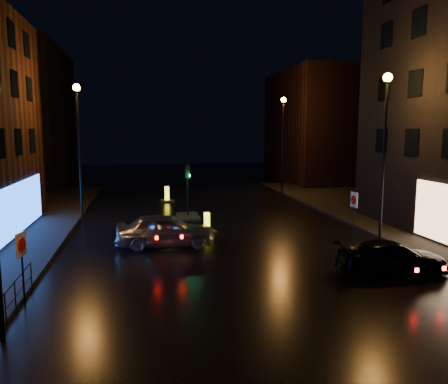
% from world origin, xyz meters
% --- Properties ---
extents(ground, '(120.00, 120.00, 0.00)m').
position_xyz_m(ground, '(0.00, 0.00, 0.00)').
color(ground, black).
rests_on(ground, ground).
extents(building_far_left, '(8.00, 16.00, 14.00)m').
position_xyz_m(building_far_left, '(-16.00, 35.00, 7.00)').
color(building_far_left, black).
rests_on(building_far_left, ground).
extents(building_far_right, '(8.00, 14.00, 12.00)m').
position_xyz_m(building_far_right, '(15.00, 32.00, 6.00)').
color(building_far_right, black).
rests_on(building_far_right, ground).
extents(street_lamp_lfar, '(0.44, 0.44, 8.37)m').
position_xyz_m(street_lamp_lfar, '(-7.80, 14.00, 5.56)').
color(street_lamp_lfar, black).
rests_on(street_lamp_lfar, ground).
extents(street_lamp_rnear, '(0.44, 0.44, 8.37)m').
position_xyz_m(street_lamp_rnear, '(7.80, 6.00, 5.56)').
color(street_lamp_rnear, black).
rests_on(street_lamp_rnear, ground).
extents(street_lamp_rfar, '(0.44, 0.44, 8.37)m').
position_xyz_m(street_lamp_rfar, '(7.80, 22.00, 5.56)').
color(street_lamp_rfar, black).
rests_on(street_lamp_rfar, ground).
extents(traffic_signal, '(1.40, 2.40, 3.45)m').
position_xyz_m(traffic_signal, '(-1.20, 14.00, 0.50)').
color(traffic_signal, black).
rests_on(traffic_signal, ground).
extents(guard_railing, '(0.05, 6.04, 1.00)m').
position_xyz_m(guard_railing, '(-8.00, -1.00, 0.74)').
color(guard_railing, black).
rests_on(guard_railing, ground).
extents(silver_hatchback, '(4.84, 2.17, 1.62)m').
position_xyz_m(silver_hatchback, '(-2.99, 6.94, 0.81)').
color(silver_hatchback, '#B1B5B9').
rests_on(silver_hatchback, ground).
extents(dark_sedan, '(4.41, 1.86, 1.27)m').
position_xyz_m(dark_sedan, '(5.58, 1.27, 0.64)').
color(dark_sedan, black).
rests_on(dark_sedan, ground).
extents(bollard_near, '(1.00, 1.35, 1.09)m').
position_xyz_m(bollard_near, '(-0.58, 9.65, 0.24)').
color(bollard_near, black).
rests_on(bollard_near, ground).
extents(bollard_far, '(1.12, 1.50, 1.20)m').
position_xyz_m(bollard_far, '(-2.19, 20.57, 0.26)').
color(bollard_far, black).
rests_on(bollard_far, ground).
extents(road_sign_left, '(0.18, 0.57, 2.38)m').
position_xyz_m(road_sign_left, '(-7.90, 0.61, 1.78)').
color(road_sign_left, black).
rests_on(road_sign_left, ground).
extents(road_sign_right, '(0.12, 0.59, 2.42)m').
position_xyz_m(road_sign_right, '(6.76, 6.88, 1.82)').
color(road_sign_right, black).
rests_on(road_sign_right, ground).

